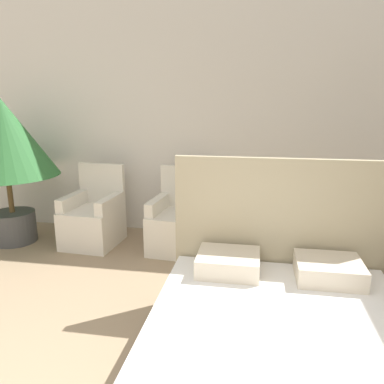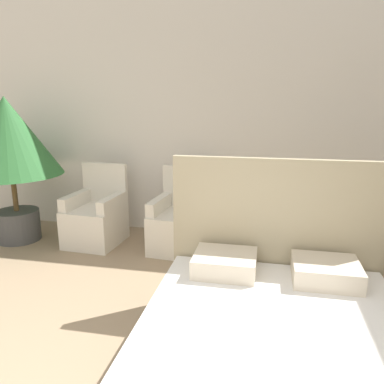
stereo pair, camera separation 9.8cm
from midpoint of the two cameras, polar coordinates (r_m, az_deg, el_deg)
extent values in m
cube|color=silver|center=(4.64, 0.82, 11.15)|extent=(10.00, 0.06, 2.90)
cube|color=white|center=(2.16, 12.37, -24.55)|extent=(1.53, 2.13, 0.19)
cube|color=tan|center=(3.00, 11.84, -6.82)|extent=(1.60, 0.06, 1.25)
cube|color=beige|center=(2.80, 4.54, -10.66)|extent=(0.45, 0.39, 0.14)
cube|color=beige|center=(2.84, 19.14, -11.13)|extent=(0.45, 0.39, 0.14)
cube|color=silver|center=(4.59, -15.49, -5.09)|extent=(0.62, 0.68, 0.44)
cube|color=silver|center=(4.71, -14.15, 1.31)|extent=(0.58, 0.10, 0.48)
cube|color=silver|center=(4.62, -18.31, -1.30)|extent=(0.14, 0.58, 0.15)
cube|color=silver|center=(4.39, -13.01, -1.73)|extent=(0.14, 0.58, 0.15)
cube|color=silver|center=(4.26, -2.82, -6.05)|extent=(0.63, 0.69, 0.44)
cube|color=silver|center=(4.39, -1.74, 0.85)|extent=(0.58, 0.11, 0.48)
cube|color=silver|center=(4.25, -5.93, -1.97)|extent=(0.15, 0.58, 0.15)
cube|color=silver|center=(4.10, 0.31, -2.46)|extent=(0.15, 0.58, 0.15)
cylinder|color=#4C4C4C|center=(5.02, -26.00, -4.78)|extent=(0.50, 0.50, 0.37)
cylinder|color=brown|center=(4.92, -26.50, -0.28)|extent=(0.06, 0.06, 0.44)
cone|color=#2D6B33|center=(4.81, -27.36, 7.49)|extent=(1.18, 1.18, 0.90)
camera|label=1|loc=(0.05, -90.79, -0.20)|focal=35.00mm
camera|label=2|loc=(0.05, 89.21, 0.20)|focal=35.00mm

